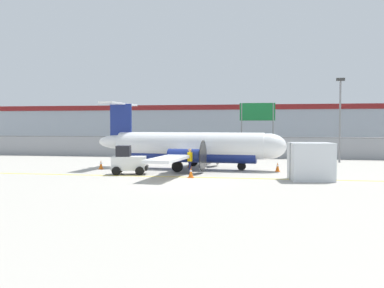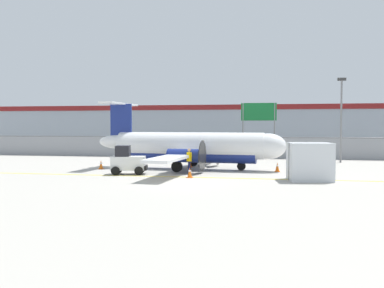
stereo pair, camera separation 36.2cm
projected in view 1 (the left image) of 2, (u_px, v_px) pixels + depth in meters
name	position (u px, v px, depth m)	size (l,w,h in m)	color
ground_plane	(181.00, 177.00, 26.54)	(140.00, 140.00, 0.01)	#ADA89E
perimeter_fence	(213.00, 146.00, 42.24)	(98.00, 0.10, 2.10)	gray
parking_lot_strip	(224.00, 150.00, 53.61)	(98.00, 17.00, 0.12)	#38383A
background_building	(235.00, 125.00, 71.67)	(91.00, 8.10, 6.50)	#A8B2BC
commuter_airplane	(193.00, 147.00, 31.27)	(14.27, 16.08, 4.92)	white
baggage_tug	(128.00, 161.00, 28.03)	(2.50, 1.75, 1.88)	silver
ground_crew_worker	(190.00, 160.00, 28.05)	(0.41, 0.55, 1.70)	#191E4C
cargo_container	(311.00, 162.00, 24.96)	(2.65, 2.31, 2.20)	silver
traffic_cone_near_left	(191.00, 173.00, 26.20)	(0.36, 0.36, 0.64)	orange
traffic_cone_near_right	(190.00, 163.00, 32.68)	(0.36, 0.36, 0.64)	orange
traffic_cone_far_left	(101.00, 165.00, 31.26)	(0.36, 0.36, 0.64)	orange
traffic_cone_far_right	(278.00, 167.00, 29.69)	(0.36, 0.36, 0.64)	orange
parked_car_0	(116.00, 143.00, 56.96)	(4.38, 2.42, 1.58)	navy
parked_car_1	(141.00, 144.00, 53.88)	(4.36, 2.35, 1.58)	gray
parked_car_2	(161.00, 145.00, 50.38)	(4.26, 2.12, 1.58)	slate
parked_car_3	(204.00, 144.00, 52.42)	(4.25, 2.11, 1.58)	navy
parked_car_4	(249.00, 145.00, 49.05)	(4.39, 2.44, 1.58)	#19662D
parked_car_5	(280.00, 146.00, 48.31)	(4.38, 2.42, 1.58)	navy
parked_car_6	(319.00, 145.00, 50.26)	(4.35, 2.34, 1.58)	silver
parked_car_7	(350.00, 145.00, 50.71)	(4.32, 2.26, 1.58)	red
apron_light_pole	(340.00, 113.00, 36.75)	(0.70, 0.30, 7.27)	slate
highway_sign	(257.00, 116.00, 43.79)	(3.60, 0.14, 5.50)	slate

